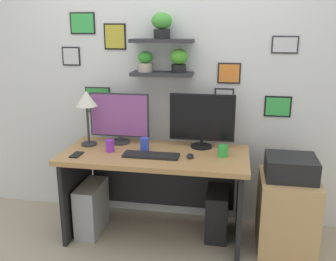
{
  "coord_description": "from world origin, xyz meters",
  "views": [
    {
      "loc": [
        0.62,
        -2.84,
        1.76
      ],
      "look_at": [
        0.1,
        0.05,
        0.93
      ],
      "focal_mm": 40.55,
      "sensor_mm": 36.0,
      "label": 1
    }
  ],
  "objects_px": {
    "coffee_mug": "(223,151)",
    "pen_cup": "(110,146)",
    "computer_mouse": "(190,156)",
    "computer_tower_right": "(217,212)",
    "desk_lamp": "(87,103)",
    "drawer_cabinet": "(286,213)",
    "computer_tower_left": "(92,208)",
    "monitor_left": "(119,117)",
    "keyboard": "(151,155)",
    "monitor_right": "(202,120)",
    "cell_phone": "(77,155)",
    "desk": "(156,175)",
    "water_cup": "(145,144)",
    "printer": "(291,167)"
  },
  "relations": [
    {
      "from": "computer_mouse",
      "to": "printer",
      "type": "xyz_separation_m",
      "value": [
        0.77,
        0.08,
        -0.07
      ]
    },
    {
      "from": "coffee_mug",
      "to": "pen_cup",
      "type": "xyz_separation_m",
      "value": [
        -0.91,
        -0.04,
        0.01
      ]
    },
    {
      "from": "keyboard",
      "to": "computer_tower_left",
      "type": "xyz_separation_m",
      "value": [
        -0.55,
        0.06,
        -0.54
      ]
    },
    {
      "from": "monitor_right",
      "to": "computer_mouse",
      "type": "distance_m",
      "value": 0.37
    },
    {
      "from": "computer_mouse",
      "to": "computer_tower_right",
      "type": "distance_m",
      "value": 0.63
    },
    {
      "from": "drawer_cabinet",
      "to": "computer_tower_left",
      "type": "height_order",
      "value": "drawer_cabinet"
    },
    {
      "from": "coffee_mug",
      "to": "pen_cup",
      "type": "height_order",
      "value": "pen_cup"
    },
    {
      "from": "computer_mouse",
      "to": "computer_tower_left",
      "type": "distance_m",
      "value": 1.01
    },
    {
      "from": "keyboard",
      "to": "computer_tower_right",
      "type": "distance_m",
      "value": 0.79
    },
    {
      "from": "monitor_left",
      "to": "printer",
      "type": "height_order",
      "value": "monitor_left"
    },
    {
      "from": "desk_lamp",
      "to": "coffee_mug",
      "type": "height_order",
      "value": "desk_lamp"
    },
    {
      "from": "monitor_right",
      "to": "computer_tower_right",
      "type": "xyz_separation_m",
      "value": [
        0.16,
        -0.1,
        -0.78
      ]
    },
    {
      "from": "desk_lamp",
      "to": "drawer_cabinet",
      "type": "height_order",
      "value": "desk_lamp"
    },
    {
      "from": "monitor_right",
      "to": "pen_cup",
      "type": "distance_m",
      "value": 0.79
    },
    {
      "from": "keyboard",
      "to": "water_cup",
      "type": "relative_size",
      "value": 4.0
    },
    {
      "from": "monitor_left",
      "to": "keyboard",
      "type": "height_order",
      "value": "monitor_left"
    },
    {
      "from": "pen_cup",
      "to": "water_cup",
      "type": "bearing_deg",
      "value": 14.65
    },
    {
      "from": "monitor_right",
      "to": "desk",
      "type": "bearing_deg",
      "value": -155.3
    },
    {
      "from": "water_cup",
      "to": "printer",
      "type": "distance_m",
      "value": 1.17
    },
    {
      "from": "desk_lamp",
      "to": "coffee_mug",
      "type": "distance_m",
      "value": 1.2
    },
    {
      "from": "desk",
      "to": "computer_mouse",
      "type": "xyz_separation_m",
      "value": [
        0.3,
        -0.12,
        0.23
      ]
    },
    {
      "from": "desk",
      "to": "computer_mouse",
      "type": "relative_size",
      "value": 16.75
    },
    {
      "from": "desk_lamp",
      "to": "coffee_mug",
      "type": "bearing_deg",
      "value": -4.55
    },
    {
      "from": "monitor_right",
      "to": "cell_phone",
      "type": "relative_size",
      "value": 3.88
    },
    {
      "from": "desk_lamp",
      "to": "cell_phone",
      "type": "bearing_deg",
      "value": -89.82
    },
    {
      "from": "computer_mouse",
      "to": "drawer_cabinet",
      "type": "bearing_deg",
      "value": 5.89
    },
    {
      "from": "pen_cup",
      "to": "printer",
      "type": "bearing_deg",
      "value": 1.84
    },
    {
      "from": "water_cup",
      "to": "computer_tower_left",
      "type": "height_order",
      "value": "water_cup"
    },
    {
      "from": "computer_mouse",
      "to": "computer_tower_left",
      "type": "bearing_deg",
      "value": 177.41
    },
    {
      "from": "monitor_right",
      "to": "drawer_cabinet",
      "type": "relative_size",
      "value": 0.89
    },
    {
      "from": "drawer_cabinet",
      "to": "keyboard",
      "type": "bearing_deg",
      "value": -174.47
    },
    {
      "from": "keyboard",
      "to": "computer_mouse",
      "type": "height_order",
      "value": "computer_mouse"
    },
    {
      "from": "pen_cup",
      "to": "computer_tower_right",
      "type": "height_order",
      "value": "pen_cup"
    },
    {
      "from": "desk",
      "to": "keyboard",
      "type": "relative_size",
      "value": 3.43
    },
    {
      "from": "printer",
      "to": "desk_lamp",
      "type": "bearing_deg",
      "value": 176.93
    },
    {
      "from": "computer_tower_right",
      "to": "monitor_right",
      "type": "bearing_deg",
      "value": 147.21
    },
    {
      "from": "monitor_right",
      "to": "computer_mouse",
      "type": "relative_size",
      "value": 6.04
    },
    {
      "from": "drawer_cabinet",
      "to": "computer_mouse",
      "type": "bearing_deg",
      "value": -174.11
    },
    {
      "from": "desk",
      "to": "monitor_right",
      "type": "bearing_deg",
      "value": 24.7
    },
    {
      "from": "monitor_right",
      "to": "keyboard",
      "type": "relative_size",
      "value": 1.24
    },
    {
      "from": "computer_tower_right",
      "to": "desk_lamp",
      "type": "bearing_deg",
      "value": -179.19
    },
    {
      "from": "computer_mouse",
      "to": "drawer_cabinet",
      "type": "relative_size",
      "value": 0.15
    },
    {
      "from": "pen_cup",
      "to": "printer",
      "type": "xyz_separation_m",
      "value": [
        1.43,
        0.05,
        -0.11
      ]
    },
    {
      "from": "water_cup",
      "to": "drawer_cabinet",
      "type": "relative_size",
      "value": 0.18
    },
    {
      "from": "coffee_mug",
      "to": "drawer_cabinet",
      "type": "bearing_deg",
      "value": 0.2
    },
    {
      "from": "desk_lamp",
      "to": "computer_tower_right",
      "type": "distance_m",
      "value": 1.45
    },
    {
      "from": "keyboard",
      "to": "coffee_mug",
      "type": "height_order",
      "value": "coffee_mug"
    },
    {
      "from": "keyboard",
      "to": "drawer_cabinet",
      "type": "relative_size",
      "value": 0.72
    },
    {
      "from": "monitor_left",
      "to": "coffee_mug",
      "type": "relative_size",
      "value": 5.8
    },
    {
      "from": "keyboard",
      "to": "desk_lamp",
      "type": "distance_m",
      "value": 0.72
    }
  ]
}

